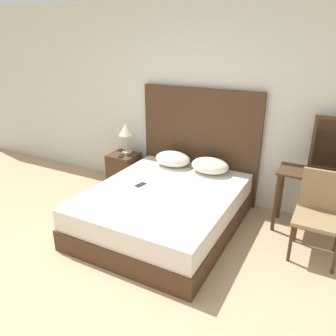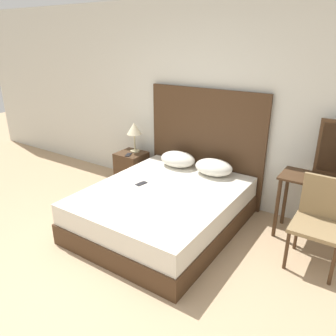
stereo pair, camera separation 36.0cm
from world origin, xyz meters
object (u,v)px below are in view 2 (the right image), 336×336
(table_lamp, at_px, (134,130))
(nightstand, at_px, (132,169))
(phone_on_nightstand, at_px, (128,155))
(bed, at_px, (163,209))
(vanity_desk, at_px, (330,193))
(phone_on_bed, at_px, (141,184))
(chair, at_px, (320,217))

(table_lamp, bearing_deg, nightstand, -100.37)
(table_lamp, relative_size, phone_on_nightstand, 2.78)
(bed, height_order, vanity_desk, vanity_desk)
(phone_on_bed, xyz_separation_m, phone_on_nightstand, (-0.76, 0.65, 0.04))
(bed, bearing_deg, phone_on_bed, -178.40)
(phone_on_nightstand, distance_m, chair, 2.79)
(phone_on_bed, bearing_deg, nightstand, 136.52)
(table_lamp, xyz_separation_m, chair, (2.79, -0.50, -0.37))
(table_lamp, relative_size, vanity_desk, 0.44)
(phone_on_bed, relative_size, chair, 0.18)
(phone_on_nightstand, distance_m, vanity_desk, 2.78)
(phone_on_bed, height_order, vanity_desk, vanity_desk)
(nightstand, xyz_separation_m, chair, (2.81, -0.42, 0.25))
(bed, relative_size, vanity_desk, 1.90)
(phone_on_nightstand, bearing_deg, vanity_desk, 1.87)
(bed, xyz_separation_m, chair, (1.69, 0.32, 0.28))
(phone_on_bed, height_order, phone_on_nightstand, phone_on_nightstand)
(bed, relative_size, chair, 2.20)
(bed, xyz_separation_m, vanity_desk, (1.69, 0.73, 0.37))
(nightstand, height_order, phone_on_nightstand, phone_on_nightstand)
(bed, xyz_separation_m, nightstand, (-1.11, 0.74, 0.02))
(bed, xyz_separation_m, table_lamp, (-1.10, 0.82, 0.65))
(bed, distance_m, phone_on_nightstand, 1.29)
(bed, relative_size, nightstand, 3.69)
(phone_on_bed, bearing_deg, vanity_desk, 20.06)
(chair, bearing_deg, phone_on_bed, -170.72)
(chair, bearing_deg, table_lamp, 169.92)
(phone_on_bed, distance_m, vanity_desk, 2.15)
(phone_on_bed, xyz_separation_m, nightstand, (-0.79, 0.75, -0.23))
(nightstand, distance_m, vanity_desk, 2.83)
(table_lamp, bearing_deg, phone_on_nightstand, -84.58)
(bed, bearing_deg, table_lamp, 143.40)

